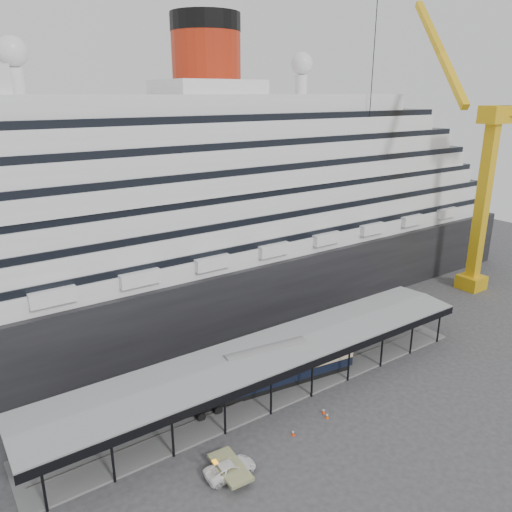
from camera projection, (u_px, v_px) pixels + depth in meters
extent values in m
plane|color=#333335|center=(297.00, 409.00, 54.84)|extent=(200.00, 200.00, 0.00)
cube|color=black|center=(168.00, 281.00, 78.24)|extent=(130.00, 30.00, 10.00)
cylinder|color=#A7230D|center=(206.00, 62.00, 72.51)|extent=(10.00, 10.00, 9.00)
cylinder|color=black|center=(205.00, 22.00, 70.87)|extent=(10.10, 10.10, 2.50)
sphere|color=silver|center=(12.00, 51.00, 58.29)|extent=(3.60, 3.60, 3.60)
sphere|color=silver|center=(302.00, 63.00, 82.19)|extent=(3.60, 3.60, 3.60)
cube|color=slate|center=(270.00, 387.00, 58.70)|extent=(56.00, 8.00, 0.24)
cube|color=slate|center=(274.00, 389.00, 58.09)|extent=(54.00, 0.08, 0.10)
cube|color=slate|center=(266.00, 383.00, 59.21)|extent=(54.00, 0.08, 0.10)
cube|color=black|center=(295.00, 371.00, 53.85)|extent=(56.00, 0.18, 0.90)
cube|color=black|center=(248.00, 339.00, 60.86)|extent=(56.00, 0.18, 0.90)
cube|color=slate|center=(270.00, 349.00, 57.13)|extent=(56.00, 9.00, 0.24)
cube|color=gold|center=(471.00, 282.00, 88.34)|extent=(4.00, 4.00, 2.40)
cube|color=gold|center=(482.00, 203.00, 83.92)|extent=(1.80, 1.80, 26.00)
cube|color=gold|center=(495.00, 115.00, 79.44)|extent=(5.00, 3.20, 2.80)
cube|color=gold|center=(440.00, 51.00, 75.69)|extent=(11.42, 18.78, 16.80)
cylinder|color=black|center=(367.00, 155.00, 79.72)|extent=(0.12, 0.12, 47.21)
imported|color=white|center=(230.00, 469.00, 45.18)|extent=(4.93, 2.52, 1.33)
cube|color=black|center=(266.00, 385.00, 58.24)|extent=(21.91, 5.32, 0.73)
cube|color=black|center=(266.00, 378.00, 57.95)|extent=(22.99, 5.86, 1.14)
cube|color=beige|center=(266.00, 369.00, 57.56)|extent=(23.00, 5.90, 1.35)
cube|color=black|center=(266.00, 362.00, 57.29)|extent=(22.99, 5.86, 0.41)
cube|color=#F83A0D|center=(293.00, 435.00, 50.59)|extent=(0.41, 0.41, 0.03)
cone|color=#F83A0D|center=(293.00, 432.00, 50.49)|extent=(0.35, 0.35, 0.65)
cylinder|color=white|center=(293.00, 432.00, 50.47)|extent=(0.21, 0.21, 0.13)
cube|color=red|center=(323.00, 413.00, 54.08)|extent=(0.43, 0.43, 0.03)
cone|color=red|center=(324.00, 411.00, 53.98)|extent=(0.36, 0.36, 0.63)
cylinder|color=white|center=(324.00, 410.00, 53.96)|extent=(0.20, 0.20, 0.12)
cube|color=#E04F0C|center=(327.00, 418.00, 53.27)|extent=(0.36, 0.36, 0.03)
cone|color=#E04F0C|center=(327.00, 415.00, 53.16)|extent=(0.31, 0.31, 0.65)
cylinder|color=white|center=(327.00, 415.00, 53.14)|extent=(0.21, 0.21, 0.13)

